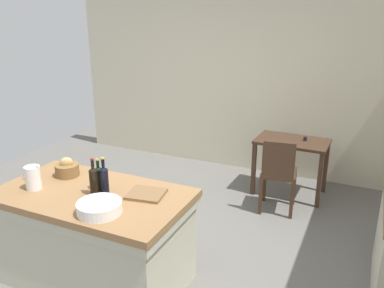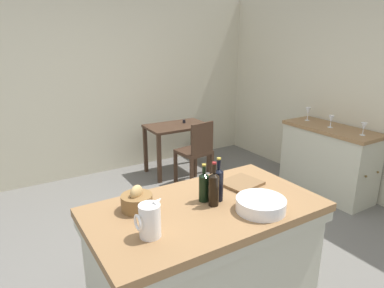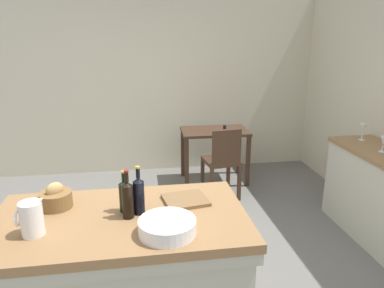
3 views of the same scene
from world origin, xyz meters
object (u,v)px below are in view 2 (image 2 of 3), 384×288
Objects in this scene: wine_bottle_green at (214,188)px; wooden_chair at (196,151)px; side_cabinet at (328,160)px; wine_glass_far_left at (364,127)px; island_table at (205,254)px; bread_basket at (137,201)px; wine_bottle_amber at (204,186)px; cutting_board at (241,183)px; wine_glass_middle at (308,112)px; wine_bottle_dark at (218,183)px; wine_glass_left at (331,119)px; wash_bowl at (261,205)px; writing_desk at (177,133)px; pitcher at (150,220)px.

wooden_chair is at bearing 60.67° from wine_bottle_green.
wine_glass_far_left reaches higher than side_cabinet.
island_table is 7.62× the size of bread_basket.
cutting_board is at bearing 10.72° from wine_bottle_amber.
island_table is 9.16× the size of wine_glass_middle.
wine_bottle_dark reaches higher than wine_glass_left.
wine_bottle_amber is (-0.25, 0.33, 0.07)m from wash_bowl.
wash_bowl reaches higher than side_cabinet.
wine_glass_left is at bearing 19.46° from wine_bottle_dark.
writing_desk is 3.22× the size of wine_bottle_amber.
bread_basket is at bearing -160.20° from wine_glass_middle.
cutting_board is 2.35m from wine_glass_middle.
writing_desk is at bearing 87.59° from wooden_chair.
wine_glass_far_left is at bearing 10.79° from pitcher.
island_table is 5.08× the size of wine_bottle_green.
wine_bottle_amber reaches higher than pitcher.
wooden_chair is 2.70m from pitcher.
wash_bowl is 0.42m from wine_bottle_amber.
wash_bowl is 2.30m from wine_glass_far_left.
pitcher is 0.64m from wine_bottle_dark.
bread_basket reaches higher than wooden_chair.
wooden_chair is at bearing 140.57° from side_cabinet.
wooden_chair is at bearing 68.27° from wash_bowl.
wash_bowl is 1.05× the size of wine_bottle_green.
wine_bottle_green is (-1.13, -2.54, 0.37)m from writing_desk.
bread_basket is 3.13m from wine_glass_middle.
wine_glass_left is at bearing -97.49° from wine_glass_middle.
pitcher is 0.78m from wash_bowl.
bread_basket is 0.76× the size of wine_bottle_amber.
island_table is 0.53m from wine_bottle_green.
side_cabinet is 4.91× the size of pitcher.
wooden_chair is 2.30m from wine_bottle_green.
wine_bottle_dark is at bearing 32.31° from wine_bottle_green.
island_table is 2.63m from side_cabinet.
wine_glass_left is 0.41m from wine_glass_middle.
wine_glass_far_left is at bearing 7.62° from cutting_board.
island_table reaches higher than writing_desk.
side_cabinet is 2.63m from wine_bottle_amber.
wine_bottle_dark is at bearing 119.28° from wash_bowl.
wooden_chair is 2.86× the size of wine_bottle_green.
writing_desk is 5.10× the size of wine_glass_middle.
side_cabinet is 0.71m from wine_glass_middle.
pitcher is 0.56m from wine_bottle_green.
wine_glass_far_left is at bearing 8.15° from wine_bottle_amber.
side_cabinet is at bearing 17.43° from wine_bottle_amber.
writing_desk is 2.73m from wine_bottle_dark.
wine_bottle_amber is (-0.09, 0.05, -0.02)m from wine_bottle_dark.
wine_glass_left is at bearing 92.25° from wine_glass_far_left.
wine_glass_middle reaches higher than cutting_board.
island_table is at bearing -120.77° from wooden_chair.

